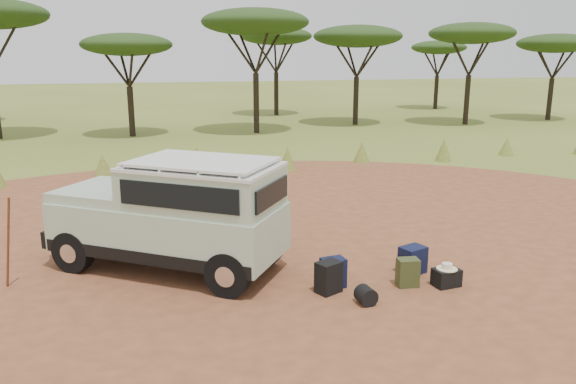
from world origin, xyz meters
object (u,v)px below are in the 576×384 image
object	(u,v)px
backpack_navy	(333,273)
backpack_olive	(408,273)
safari_vehicle	(175,217)
walking_staff	(8,243)
hard_case	(446,278)
backpack_black	(329,277)
duffel_navy	(413,260)

from	to	relation	value
backpack_navy	backpack_olive	distance (m)	1.27
safari_vehicle	walking_staff	size ratio (longest dim) A/B	2.71
walking_staff	hard_case	world-z (taller)	walking_staff
safari_vehicle	backpack_black	bearing A→B (deg)	-0.71
walking_staff	backpack_black	world-z (taller)	walking_staff
walking_staff	hard_case	bearing A→B (deg)	-64.86
duffel_navy	hard_case	size ratio (longest dim) A/B	1.14
backpack_black	backpack_olive	xyz separation A→B (m)	(1.39, -0.11, -0.02)
hard_case	backpack_black	bearing A→B (deg)	166.05
safari_vehicle	backpack_navy	xyz separation A→B (m)	(2.49, -1.54, -0.75)
hard_case	backpack_navy	bearing A→B (deg)	159.83
walking_staff	duffel_navy	xyz separation A→B (m)	(6.83, -1.20, -0.56)
hard_case	backpack_olive	bearing A→B (deg)	158.70
walking_staff	hard_case	size ratio (longest dim) A/B	3.74
safari_vehicle	backpack_olive	size ratio (longest dim) A/B	8.98
backpack_olive	hard_case	xyz separation A→B (m)	(0.64, -0.18, -0.09)
backpack_navy	walking_staff	bearing A→B (deg)	157.94
walking_staff	duffel_navy	size ratio (longest dim) A/B	3.28
safari_vehicle	walking_staff	xyz separation A→B (m)	(-2.75, -0.13, -0.20)
safari_vehicle	duffel_navy	xyz separation A→B (m)	(4.09, -1.33, -0.76)
backpack_olive	backpack_navy	bearing A→B (deg)	173.66
backpack_black	backpack_navy	xyz separation A→B (m)	(0.15, 0.19, -0.01)
walking_staff	backpack_black	distance (m)	5.36
backpack_navy	hard_case	size ratio (longest dim) A/B	1.18
backpack_navy	duffel_navy	world-z (taller)	backpack_navy
safari_vehicle	duffel_navy	bearing A→B (deg)	17.81
backpack_black	duffel_navy	world-z (taller)	backpack_black
walking_staff	backpack_olive	distance (m)	6.72
walking_staff	hard_case	xyz separation A→B (m)	(7.11, -1.89, -0.65)
hard_case	walking_staff	bearing A→B (deg)	159.20
backpack_navy	safari_vehicle	bearing A→B (deg)	141.30
backpack_black	backpack_olive	world-z (taller)	backpack_black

